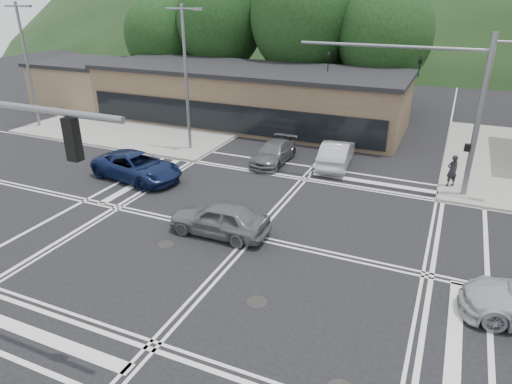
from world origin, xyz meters
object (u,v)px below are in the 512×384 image
at_px(car_queue_a, 336,154).
at_px(car_queue_b, 366,117).
at_px(car_blue_west, 137,166).
at_px(car_northbound, 274,153).
at_px(pedestrian, 452,171).
at_px(car_grey_center, 219,219).

bearing_deg(car_queue_a, car_queue_b, -94.86).
relative_size(car_queue_a, car_queue_b, 0.97).
distance_m(car_blue_west, car_northbound, 8.14).
xyz_separation_m(car_queue_b, pedestrian, (6.50, -10.06, 0.19)).
bearing_deg(car_queue_b, car_queue_a, 97.35).
xyz_separation_m(car_queue_a, car_queue_b, (-0.06, 9.15, 0.05)).
bearing_deg(car_northbound, car_queue_a, 15.52).
bearing_deg(pedestrian, car_queue_b, -93.50).
height_order(car_northbound, pedestrian, pedestrian).
xyz_separation_m(car_queue_a, car_northbound, (-3.64, -0.98, -0.13)).
xyz_separation_m(car_blue_west, car_grey_center, (7.15, -3.75, -0.00)).
bearing_deg(car_queue_b, car_northbound, 77.53).
bearing_deg(car_blue_west, car_northbound, -37.94).
distance_m(car_queue_a, car_queue_b, 9.15).
xyz_separation_m(car_grey_center, car_northbound, (-1.20, 9.30, -0.11)).
distance_m(car_queue_a, car_northbound, 3.77).
distance_m(car_grey_center, pedestrian, 12.91).
xyz_separation_m(car_grey_center, pedestrian, (8.87, 9.38, 0.26)).
bearing_deg(car_queue_a, car_grey_center, 71.43).
distance_m(car_blue_west, car_queue_b, 18.35).
relative_size(car_blue_west, car_grey_center, 1.23).
height_order(car_blue_west, pedestrian, pedestrian).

